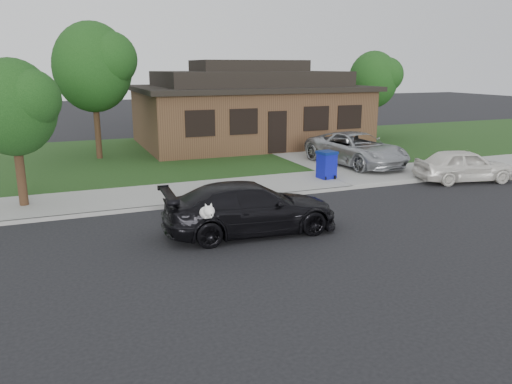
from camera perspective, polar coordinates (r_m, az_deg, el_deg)
name	(u,v)px	position (r m, az deg, el deg)	size (l,w,h in m)	color
ground	(307,228)	(14.18, 5.85, -4.15)	(120.00, 120.00, 0.00)	black
sidewalk	(245,188)	(18.56, -1.29, 0.52)	(60.00, 3.00, 0.12)	gray
curb	(260,197)	(17.21, 0.47, -0.58)	(60.00, 0.12, 0.12)	gray
lawn	(190,154)	(26.06, -7.50, 4.37)	(60.00, 13.00, 0.13)	#193814
driveway	(321,155)	(25.50, 7.44, 4.17)	(4.50, 13.00, 0.14)	gray
sedan	(250,208)	(13.58, -0.65, -1.83)	(4.88, 2.43, 1.39)	black
minivan	(356,149)	(22.84, 11.40, 4.86)	(2.38, 5.16, 1.43)	#A2A5A9
white_compact	(464,165)	(21.33, 22.67, 2.83)	(1.54, 3.82, 1.30)	white
recycling_bin	(327,165)	(19.95, 8.08, 3.12)	(0.74, 0.75, 1.08)	#0D1394
house	(249,108)	(28.90, -0.84, 9.58)	(12.60, 8.60, 4.65)	#422B1C
tree_0	(97,66)	(24.85, -17.76, 13.60)	(3.78, 3.60, 6.34)	#332114
tree_1	(376,79)	(32.13, 13.56, 12.48)	(3.15, 3.00, 5.25)	#332114
tree_2	(17,106)	(17.08, -25.67, 8.86)	(2.73, 2.60, 4.59)	#332114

